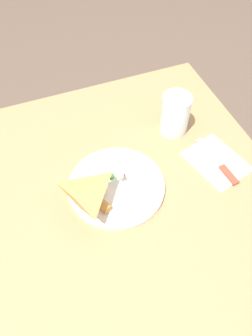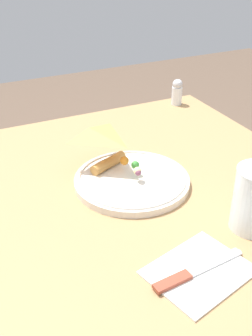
# 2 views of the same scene
# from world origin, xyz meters

# --- Properties ---
(dining_table) EXTENTS (0.96, 0.86, 0.73)m
(dining_table) POSITION_xyz_m (0.00, 0.00, 0.62)
(dining_table) COLOR #A87F51
(dining_table) RESTS_ON ground_plane
(plate_pizza) EXTENTS (0.26, 0.26, 0.05)m
(plate_pizza) POSITION_xyz_m (0.05, 0.01, 0.74)
(plate_pizza) COLOR silver
(plate_pizza) RESTS_ON dining_table
(napkin_folded) EXTENTS (0.19, 0.17, 0.00)m
(napkin_folded) POSITION_xyz_m (0.03, -0.29, 0.73)
(napkin_folded) COLOR white
(napkin_folded) RESTS_ON dining_table
(butter_knife) EXTENTS (0.18, 0.04, 0.01)m
(butter_knife) POSITION_xyz_m (0.02, -0.29, 0.74)
(butter_knife) COLOR #99422D
(butter_knife) RESTS_ON napkin_folded
(salt_shaker) EXTENTS (0.03, 0.03, 0.08)m
(salt_shaker) POSITION_xyz_m (0.39, 0.38, 0.77)
(salt_shaker) COLOR white
(salt_shaker) RESTS_ON dining_table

